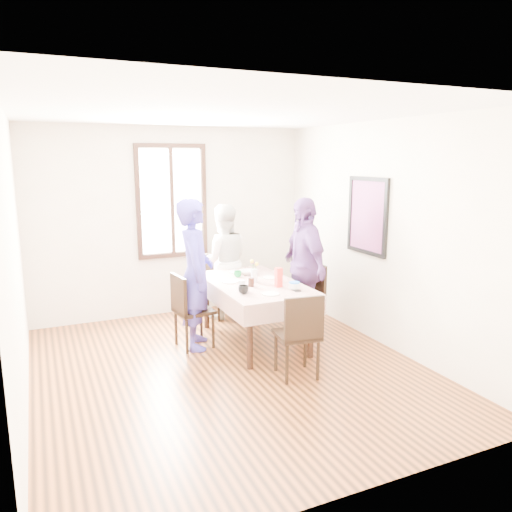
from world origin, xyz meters
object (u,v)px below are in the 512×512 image
chair_near (297,334)px  person_left (195,274)px  person_far (224,262)px  chair_left (194,310)px  chair_far (224,286)px  person_right (303,266)px  dining_table (254,312)px  chair_right (304,298)px

chair_near → person_left: (-0.71, 1.23, 0.45)m
chair_near → person_far: size_ratio=0.56×
person_left → person_far: bearing=-21.5°
person_left → chair_left: bearing=106.3°
chair_far → person_right: 1.33m
chair_near → person_right: 1.41m
dining_table → person_far: person_far is taller
chair_left → person_far: 1.23m
dining_table → person_left: 0.90m
person_left → person_far: 1.17m
chair_near → person_far: (0.00, 2.15, 0.36)m
dining_table → chair_left: (-0.73, 0.15, 0.08)m
dining_table → chair_near: size_ratio=1.73×
dining_table → person_far: bearing=90.0°
chair_left → person_right: 1.51m
dining_table → chair_far: size_ratio=1.73×
dining_table → person_right: bearing=4.0°
chair_left → person_right: (1.45, -0.10, 0.43)m
chair_left → person_left: size_ratio=0.50×
person_far → person_right: 1.24m
person_far → person_right: (0.71, -1.02, 0.07)m
person_right → dining_table: bearing=-81.4°
chair_right → person_right: (-0.02, 0.00, 0.43)m
dining_table → person_right: size_ratio=0.89×
chair_right → person_left: person_left is taller
chair_right → person_left: size_ratio=0.50×
person_far → dining_table: bearing=101.2°
person_left → chair_near: bearing=-133.6°
chair_far → person_left: person_left is taller
chair_near → person_left: size_ratio=0.50×
chair_right → person_right: 0.43m
person_far → person_right: size_ratio=0.92×
chair_right → person_far: (-0.73, 1.02, 0.36)m
chair_left → chair_near: same height
chair_near → chair_left: bearing=128.0°
chair_right → chair_near: size_ratio=1.00×
dining_table → person_far: (-0.00, 1.07, 0.44)m
chair_far → person_far: bearing=82.7°
chair_right → chair_near: same height
person_left → person_right: 1.43m
person_left → person_right: bearing=-77.6°
dining_table → chair_near: chair_near is taller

